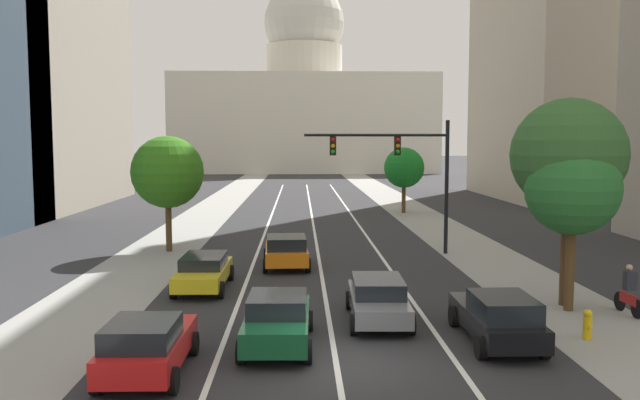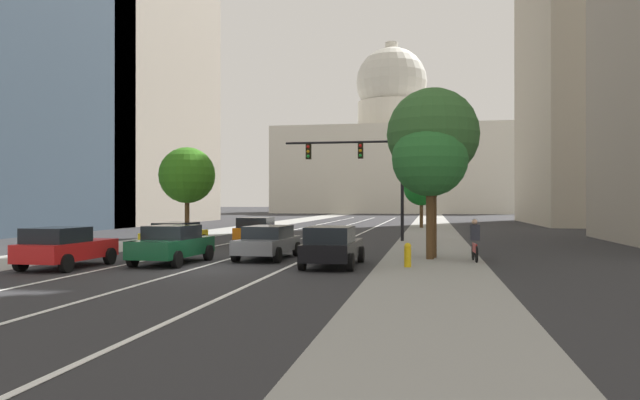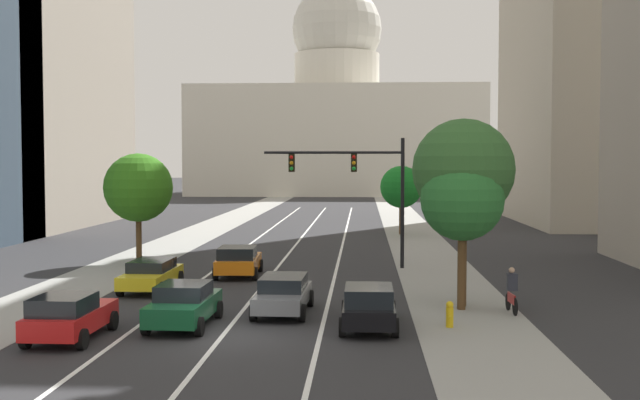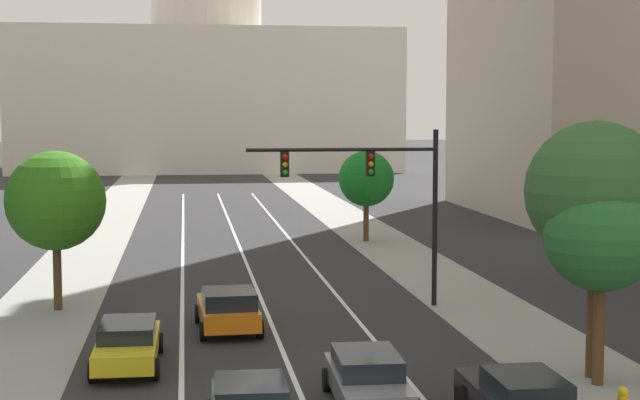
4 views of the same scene
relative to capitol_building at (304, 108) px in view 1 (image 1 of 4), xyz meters
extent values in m
plane|color=#2B2B2D|center=(0.00, -69.88, -12.30)|extent=(400.00, 400.00, 0.00)
cube|color=gray|center=(-8.40, -74.88, -12.29)|extent=(4.13, 130.00, 0.01)
cube|color=gray|center=(8.40, -74.88, -12.29)|extent=(4.13, 130.00, 0.01)
cube|color=white|center=(-3.17, -84.88, -12.29)|extent=(0.16, 90.00, 0.01)
cube|color=white|center=(0.00, -84.88, -12.29)|extent=(0.16, 90.00, 0.01)
cube|color=white|center=(3.17, -84.88, -12.29)|extent=(0.16, 90.00, 0.01)
cube|color=beige|center=(0.00, 0.00, -3.30)|extent=(48.54, 24.02, 17.99)
cylinder|color=beige|center=(0.00, 0.00, 8.72)|extent=(14.59, 14.59, 6.05)
sphere|color=beige|center=(0.00, 0.00, 15.96)|extent=(15.32, 15.32, 15.32)
cube|color=yellow|center=(-4.75, -101.14, -11.70)|extent=(1.80, 4.73, 0.56)
cube|color=black|center=(-4.75, -101.02, -11.19)|extent=(1.63, 2.51, 0.46)
cylinder|color=black|center=(-5.61, -99.53, -11.98)|extent=(0.23, 0.64, 0.64)
cylinder|color=black|center=(-3.86, -99.55, -11.98)|extent=(0.23, 0.64, 0.64)
cylinder|color=black|center=(-5.64, -102.73, -11.98)|extent=(0.23, 0.64, 0.64)
cylinder|color=black|center=(-3.90, -102.75, -11.98)|extent=(0.23, 0.64, 0.64)
cube|color=orange|center=(-1.58, -96.67, -11.66)|extent=(2.07, 4.29, 0.63)
cube|color=black|center=(-1.56, -97.27, -11.06)|extent=(1.84, 2.23, 0.56)
cylinder|color=black|center=(-2.59, -95.28, -11.98)|extent=(0.25, 0.65, 0.64)
cylinder|color=black|center=(-0.70, -95.20, -11.98)|extent=(0.25, 0.65, 0.64)
cylinder|color=black|center=(-2.47, -98.15, -11.98)|extent=(0.25, 0.65, 0.64)
cylinder|color=black|center=(-0.58, -98.07, -11.98)|extent=(0.25, 0.65, 0.64)
cube|color=#14512D|center=(-1.58, -108.47, -11.65)|extent=(1.89, 4.34, 0.66)
cube|color=black|center=(-1.58, -108.50, -11.06)|extent=(1.68, 2.03, 0.52)
cylinder|color=black|center=(-2.43, -106.99, -11.98)|extent=(0.24, 0.65, 0.64)
cylinder|color=black|center=(-0.66, -107.04, -11.98)|extent=(0.24, 0.65, 0.64)
cylinder|color=black|center=(-2.51, -109.90, -11.98)|extent=(0.24, 0.65, 0.64)
cylinder|color=black|center=(-0.74, -109.95, -11.98)|extent=(0.24, 0.65, 0.64)
cube|color=black|center=(4.75, -108.22, -11.67)|extent=(1.73, 4.61, 0.61)
cube|color=black|center=(4.75, -108.95, -11.07)|extent=(1.58, 2.19, 0.59)
cylinder|color=black|center=(3.90, -106.65, -11.98)|extent=(0.22, 0.64, 0.64)
cylinder|color=black|center=(5.61, -106.66, -11.98)|extent=(0.22, 0.64, 0.64)
cylinder|color=black|center=(3.89, -109.78, -11.98)|extent=(0.22, 0.64, 0.64)
cylinder|color=black|center=(5.60, -109.78, -11.98)|extent=(0.22, 0.64, 0.64)
cube|color=slate|center=(1.58, -106.00, -11.69)|extent=(1.87, 4.49, 0.57)
cube|color=black|center=(1.59, -105.91, -11.15)|extent=(1.67, 2.44, 0.51)
cylinder|color=black|center=(0.76, -104.46, -11.98)|extent=(0.24, 0.65, 0.64)
cylinder|color=black|center=(2.50, -104.51, -11.98)|extent=(0.24, 0.65, 0.64)
cylinder|color=black|center=(0.67, -107.48, -11.98)|extent=(0.24, 0.65, 0.64)
cylinder|color=black|center=(2.41, -107.53, -11.98)|extent=(0.24, 0.65, 0.64)
cube|color=red|center=(-4.75, -110.53, -11.66)|extent=(1.80, 4.08, 0.64)
cube|color=black|center=(-4.76, -111.18, -11.06)|extent=(1.63, 2.03, 0.54)
cylinder|color=black|center=(-5.61, -109.14, -11.98)|extent=(0.23, 0.64, 0.64)
cylinder|color=black|center=(-3.86, -109.16, -11.98)|extent=(0.23, 0.64, 0.64)
cylinder|color=black|center=(-5.64, -111.90, -11.98)|extent=(0.23, 0.64, 0.64)
cylinder|color=black|center=(-3.89, -111.92, -11.98)|extent=(0.23, 0.64, 0.64)
cylinder|color=black|center=(6.63, -93.41, -8.85)|extent=(0.20, 0.20, 6.90)
cylinder|color=black|center=(2.96, -93.41, -6.16)|extent=(7.35, 0.14, 0.14)
cube|color=black|center=(4.06, -93.41, -6.71)|extent=(0.32, 0.28, 0.96)
sphere|color=red|center=(4.06, -93.56, -6.41)|extent=(0.20, 0.20, 0.20)
sphere|color=orange|center=(4.06, -93.56, -6.71)|extent=(0.20, 0.20, 0.20)
sphere|color=green|center=(4.06, -93.56, -7.01)|extent=(0.20, 0.20, 0.20)
cube|color=black|center=(0.76, -93.41, -6.71)|extent=(0.32, 0.28, 0.96)
sphere|color=red|center=(0.76, -93.56, -6.41)|extent=(0.20, 0.20, 0.20)
sphere|color=orange|center=(0.76, -93.56, -6.71)|extent=(0.20, 0.20, 0.20)
sphere|color=green|center=(0.76, -93.56, -7.01)|extent=(0.20, 0.20, 0.20)
cylinder|color=yellow|center=(7.51, -108.15, -11.95)|extent=(0.26, 0.26, 0.70)
sphere|color=yellow|center=(7.51, -108.15, -11.52)|extent=(0.26, 0.26, 0.26)
cylinder|color=yellow|center=(7.51, -108.31, -11.91)|extent=(0.10, 0.12, 0.10)
cylinder|color=black|center=(10.14, -105.99, -11.97)|extent=(0.09, 0.66, 0.66)
cylinder|color=black|center=(10.07, -104.95, -11.97)|extent=(0.09, 0.66, 0.66)
cube|color=#A51919|center=(10.10, -105.47, -11.75)|extent=(0.12, 1.00, 0.36)
cube|color=#262833|center=(10.11, -105.52, -11.12)|extent=(0.38, 0.30, 0.64)
sphere|color=tan|center=(10.10, -105.45, -10.69)|extent=(0.22, 0.22, 0.22)
cylinder|color=#51381E|center=(8.32, -104.89, -10.74)|extent=(0.32, 0.32, 3.12)
sphere|color=#296A2D|center=(8.32, -104.89, -8.06)|extent=(3.19, 3.19, 3.19)
cylinder|color=#51381E|center=(-7.88, -92.27, -10.85)|extent=(0.32, 0.32, 2.89)
sphere|color=#327419|center=(-7.88, -92.27, -8.08)|extent=(3.80, 3.80, 3.80)
cylinder|color=#51381E|center=(7.50, -74.33, -11.02)|extent=(0.32, 0.32, 2.55)
sphere|color=#197523|center=(7.50, -74.33, -8.61)|extent=(3.26, 3.26, 3.26)
cylinder|color=#51381E|center=(8.45, -104.14, -10.32)|extent=(0.32, 0.32, 3.96)
sphere|color=#315F2C|center=(8.45, -104.14, -6.95)|extent=(3.98, 3.98, 3.98)
camera|label=1|loc=(-0.95, -126.58, -6.46)|focal=36.47mm
camera|label=2|loc=(8.35, -130.37, -9.87)|focal=33.54mm
camera|label=3|loc=(4.54, -134.67, -6.62)|focal=43.71mm
camera|label=4|loc=(-3.00, -130.03, -4.73)|focal=54.54mm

